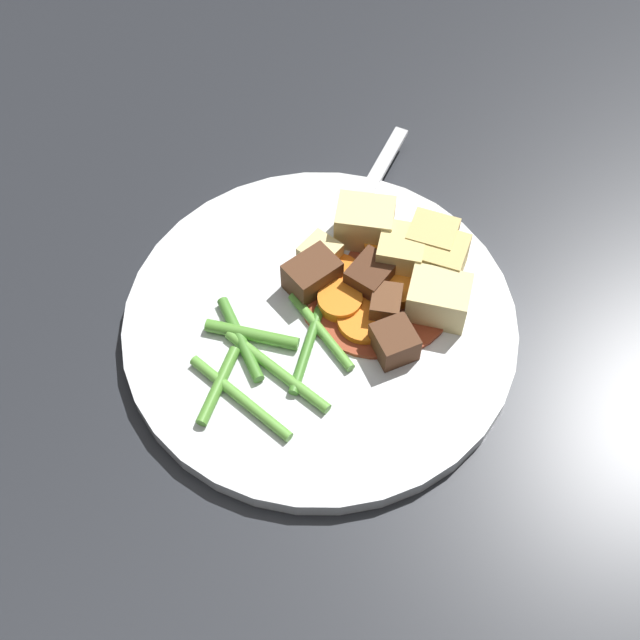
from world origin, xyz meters
name	(u,v)px	position (x,y,z in m)	size (l,w,h in m)	color
ground_plane	(320,330)	(0.00, 0.00, 0.00)	(3.00, 3.00, 0.00)	#26282D
dinner_plate	(320,325)	(0.00, 0.00, 0.01)	(0.26, 0.26, 0.01)	white
stew_sauce	(376,290)	(0.04, -0.01, 0.01)	(0.11, 0.11, 0.00)	#93381E
carrot_slice_0	(340,273)	(0.03, 0.02, 0.02)	(0.03, 0.03, 0.01)	orange
carrot_slice_1	(384,249)	(0.07, 0.01, 0.02)	(0.03, 0.03, 0.01)	orange
carrot_slice_2	(364,321)	(0.02, -0.02, 0.02)	(0.04, 0.04, 0.01)	orange
carrot_slice_3	(342,304)	(0.02, 0.00, 0.02)	(0.03, 0.03, 0.01)	orange
carrot_slice_4	(397,285)	(0.05, -0.01, 0.02)	(0.03, 0.03, 0.01)	orange
potato_chunk_0	(438,299)	(0.06, -0.04, 0.03)	(0.04, 0.03, 0.03)	#EAD68C
potato_chunk_1	(365,224)	(0.07, 0.03, 0.03)	(0.03, 0.04, 0.03)	#EAD68C
potato_chunk_2	(431,242)	(0.09, -0.01, 0.03)	(0.03, 0.03, 0.03)	#DBBC6B
potato_chunk_3	(441,259)	(0.09, -0.02, 0.03)	(0.03, 0.03, 0.03)	#DBBC6B
potato_chunk_4	(405,257)	(0.07, 0.00, 0.03)	(0.03, 0.03, 0.03)	#E5CC7A
potato_chunk_5	(320,255)	(0.03, 0.04, 0.02)	(0.02, 0.02, 0.02)	#EAD68C
meat_chunk_0	(394,342)	(0.02, -0.05, 0.02)	(0.02, 0.03, 0.02)	#56331E
meat_chunk_1	(312,275)	(0.01, 0.03, 0.02)	(0.03, 0.02, 0.02)	#56331E
meat_chunk_2	(370,277)	(0.04, 0.00, 0.02)	(0.03, 0.02, 0.02)	#4C2B19
meat_chunk_3	(386,305)	(0.04, -0.02, 0.02)	(0.02, 0.02, 0.02)	brown
green_bean_0	(240,398)	(-0.08, -0.02, 0.02)	(0.01, 0.01, 0.08)	#66AD42
green_bean_1	(240,339)	(-0.05, 0.02, 0.02)	(0.01, 0.01, 0.07)	#4C8E33
green_bean_2	(277,371)	(-0.05, -0.01, 0.02)	(0.01, 0.01, 0.08)	#66AD42
green_bean_3	(321,331)	(-0.01, -0.01, 0.02)	(0.01, 0.01, 0.07)	#66AD42
green_bean_4	(307,350)	(-0.02, -0.01, 0.02)	(0.01, 0.01, 0.06)	#4C8E33
green_bean_5	(252,335)	(-0.04, 0.02, 0.02)	(0.01, 0.01, 0.06)	#599E38
green_bean_6	(221,388)	(-0.08, 0.00, 0.02)	(0.01, 0.01, 0.06)	#599E38
fork	(352,217)	(0.07, 0.05, 0.01)	(0.16, 0.09, 0.00)	silver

